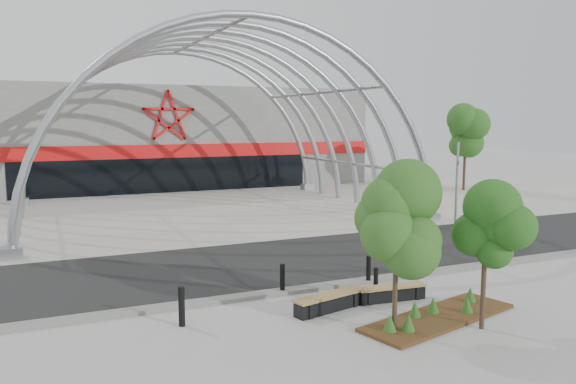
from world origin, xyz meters
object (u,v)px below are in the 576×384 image
at_px(signal_pole, 457,185).
at_px(bench_1, 391,293).
at_px(bench_0, 329,303).
at_px(bollard_2, 376,282).
at_px(street_tree_0, 397,222).
at_px(street_tree_1, 486,228).

bearing_deg(signal_pole, bench_1, -139.10).
bearing_deg(bench_0, bench_1, 1.68).
relative_size(bench_0, bollard_2, 2.61).
relative_size(street_tree_0, bench_0, 1.70).
bearing_deg(bench_1, street_tree_0, -122.36).
relative_size(signal_pole, bench_0, 1.85).
height_order(street_tree_0, street_tree_1, street_tree_0).
relative_size(street_tree_1, bench_0, 1.58).
distance_m(bench_0, bollard_2, 2.07).
relative_size(signal_pole, bench_1, 1.96).
xyz_separation_m(street_tree_1, bench_0, (-2.99, 2.82, -2.43)).
xyz_separation_m(bench_0, bollard_2, (1.96, 0.63, 0.21)).
bearing_deg(bench_0, street_tree_0, -70.41).
xyz_separation_m(street_tree_1, bollard_2, (-1.03, 3.45, -2.22)).
distance_m(signal_pole, bench_0, 13.92).
bearing_deg(street_tree_1, bollard_2, 106.56).
bearing_deg(signal_pole, bench_0, -144.74).
bearing_deg(street_tree_0, signal_pole, 43.84).
bearing_deg(bench_1, bench_0, -178.32).
relative_size(street_tree_0, street_tree_1, 1.07).
height_order(bench_1, bollard_2, bollard_2).
bearing_deg(bench_0, street_tree_1, -43.41).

